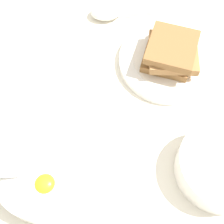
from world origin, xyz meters
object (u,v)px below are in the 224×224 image
toast_plate (168,61)px  toast_sandwich (171,52)px  soup_spoon (110,12)px  egg_bowl (42,177)px  congee_bowl (221,166)px

toast_plate → toast_sandwich: 0.03m
toast_sandwich → soup_spoon: 0.18m
egg_bowl → toast_sandwich: egg_bowl is taller
toast_plate → soup_spoon: soup_spoon is taller
toast_plate → congee_bowl: 0.24m
toast_plate → toast_sandwich: bearing=88.2°
egg_bowl → congee_bowl: size_ratio=1.01×
soup_spoon → toast_plate: bearing=106.5°
soup_spoon → congee_bowl: congee_bowl is taller
toast_plate → congee_bowl: congee_bowl is taller
egg_bowl → congee_bowl: egg_bowl is taller
soup_spoon → congee_bowl: size_ratio=0.93×
egg_bowl → toast_sandwich: 0.34m
egg_bowl → toast_plate: 0.34m
toast_plate → congee_bowl: size_ratio=1.35×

